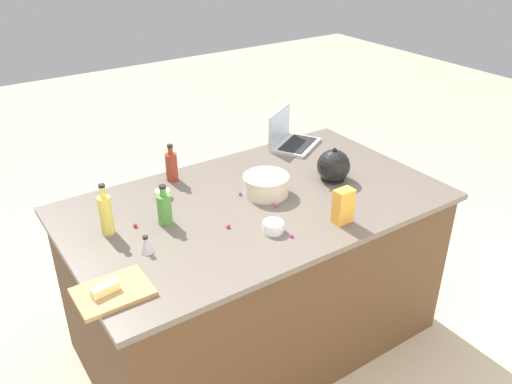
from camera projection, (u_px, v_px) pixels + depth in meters
name	position (u px, v px, depth m)	size (l,w,h in m)	color
ground_plane	(256.00, 335.00, 3.09)	(12.00, 12.00, 0.00)	#B7A88E
island_counter	(256.00, 272.00, 2.88)	(1.89, 1.11, 0.90)	#4C331E
laptop	(290.00, 138.00, 3.26)	(0.38, 0.35, 0.22)	#B7B7BC
mixing_bowl_large	(266.00, 184.00, 2.70)	(0.24, 0.24, 0.11)	beige
bottle_oil	(106.00, 214.00, 2.36)	(0.06, 0.06, 0.25)	#DBC64C
bottle_soy	(172.00, 166.00, 2.83)	(0.06, 0.06, 0.21)	maroon
bottle_olive	(164.00, 208.00, 2.44)	(0.07, 0.07, 0.20)	#4C8C38
kettle	(333.00, 166.00, 2.84)	(0.21, 0.18, 0.20)	black
cutting_board	(113.00, 292.00, 2.02)	(0.28, 0.21, 0.02)	#AD7F4C
butter_stick_left	(105.00, 289.00, 2.00)	(0.11, 0.04, 0.04)	#F4E58C
ramekin_small	(163.00, 194.00, 2.69)	(0.08, 0.08, 0.04)	beige
ramekin_medium	(273.00, 227.00, 2.40)	(0.10, 0.10, 0.05)	white
kitchen_timer	(146.00, 244.00, 2.26)	(0.07, 0.07, 0.08)	#B2B2B7
candy_bag	(343.00, 206.00, 2.45)	(0.09, 0.06, 0.17)	gold
candy_0	(240.00, 194.00, 2.71)	(0.02, 0.02, 0.02)	blue
candy_1	(135.00, 225.00, 2.44)	(0.02, 0.02, 0.02)	red
candy_2	(228.00, 226.00, 2.44)	(0.02, 0.02, 0.02)	red
candy_3	(270.00, 201.00, 2.65)	(0.02, 0.02, 0.02)	yellow
candy_4	(291.00, 235.00, 2.37)	(0.02, 0.02, 0.02)	#CC3399
candy_5	(276.00, 205.00, 2.61)	(0.02, 0.02, 0.02)	#CC3399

